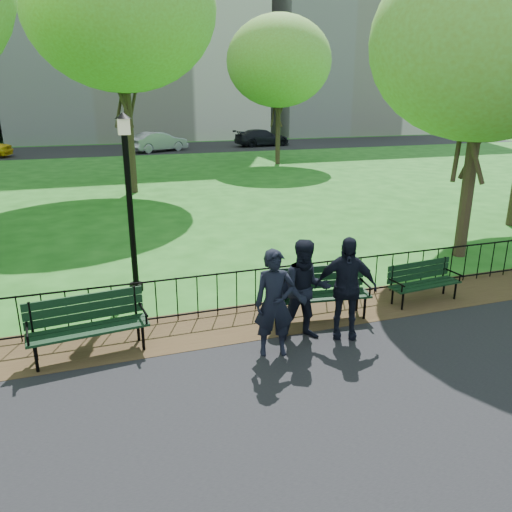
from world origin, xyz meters
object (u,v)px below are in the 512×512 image
object	(u,v)px
person_mid	(306,291)
sedan_dark	(262,138)
lamppost	(129,198)
sedan_silver	(158,142)
person_left	(274,303)
person_right	(346,287)
park_bench_main	(303,288)
tree_far_e	(279,61)
tree_far_c	(120,8)
park_bench_right_a	(423,278)
tree_near_e	(487,42)
park_bench_left_a	(87,319)

from	to	relation	value
person_mid	sedan_dark	bearing A→B (deg)	80.61
lamppost	sedan_silver	xyz separation A→B (m)	(4.66, 28.71, -1.36)
person_left	person_right	distance (m)	1.45
park_bench_main	tree_far_e	bearing A→B (deg)	77.68
tree_far_e	person_right	size ratio (longest dim) A/B	4.68
tree_far_c	sedan_dark	distance (m)	23.03
tree_far_c	sedan_dark	bearing A→B (deg)	55.31
park_bench_right_a	tree_near_e	size ratio (longest dim) A/B	0.21
tree_far_c	person_left	world-z (taller)	tree_far_c
park_bench_right_a	tree_far_c	bearing A→B (deg)	102.36
lamppost	tree_near_e	world-z (taller)	tree_near_e
lamppost	tree_far_c	xyz separation A→B (m)	(1.14, 12.15, 5.46)
park_bench_left_a	lamppost	bearing A→B (deg)	62.31
park_bench_left_a	person_right	world-z (taller)	person_right
park_bench_main	person_right	bearing A→B (deg)	-54.74
person_mid	person_right	xyz separation A→B (m)	(0.72, -0.12, 0.01)
park_bench_main	lamppost	bearing A→B (deg)	145.44
park_bench_right_a	person_mid	xyz separation A→B (m)	(-3.08, -0.81, 0.41)
park_bench_main	person_left	world-z (taller)	person_left
park_bench_left_a	sedan_dark	bearing A→B (deg)	59.69
park_bench_main	park_bench_right_a	xyz separation A→B (m)	(2.80, 0.08, -0.16)
tree_near_e	sedan_silver	world-z (taller)	tree_near_e
lamppost	sedan_silver	world-z (taller)	lamppost
lamppost	person_left	world-z (taller)	lamppost
tree_far_e	sedan_dark	size ratio (longest dim) A/B	1.84
tree_near_e	person_right	world-z (taller)	tree_near_e
lamppost	person_right	distance (m)	4.98
tree_far_c	person_right	xyz separation A→B (m)	(2.21, -15.63, -6.62)
park_bench_main	sedan_silver	distance (m)	31.40
sedan_silver	tree_near_e	bearing A→B (deg)	163.42
park_bench_main	tree_near_e	distance (m)	7.84
park_bench_left_a	tree_far_e	xyz separation A→B (m)	(11.84, 21.78, 5.46)
park_bench_left_a	tree_far_e	size ratio (longest dim) A/B	0.23
park_bench_left_a	sedan_dark	size ratio (longest dim) A/B	0.42
tree_far_c	person_right	size ratio (longest dim) A/B	5.81
lamppost	person_left	distance (m)	4.33
lamppost	person_left	xyz separation A→B (m)	(1.92, -3.70, -1.18)
park_bench_right_a	tree_far_c	distance (m)	16.93
tree_near_e	tree_far_e	distance (m)	19.47
tree_near_e	person_mid	bearing A→B (deg)	-152.59
park_bench_left_a	sedan_silver	xyz separation A→B (m)	(5.71, 31.38, 0.12)
sedan_dark	person_mid	bearing A→B (deg)	154.47
person_right	sedan_dark	bearing A→B (deg)	96.16
park_bench_main	lamppost	size ratio (longest dim) A/B	0.53
person_left	person_right	size ratio (longest dim) A/B	0.98
person_right	sedan_dark	distance (m)	35.25
tree_near_e	person_left	xyz separation A→B (m)	(-6.75, -3.46, -4.50)
tree_near_e	tree_far_e	world-z (taller)	tree_far_e
park_bench_right_a	lamppost	distance (m)	6.46
person_left	tree_far_c	bearing A→B (deg)	105.29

